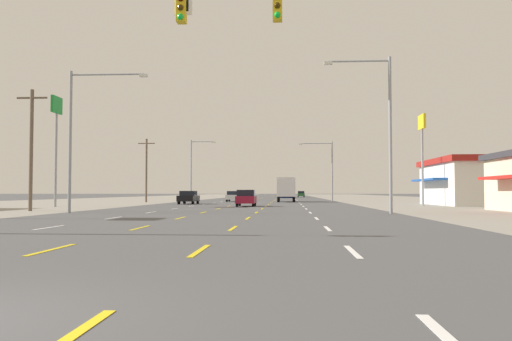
# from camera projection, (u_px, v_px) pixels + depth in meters

# --- Properties ---
(ground_plane) EXTENTS (572.00, 572.00, 0.00)m
(ground_plane) POSITION_uv_depth(u_px,v_px,m) (259.00, 202.00, 71.19)
(ground_plane) COLOR #4C4C4F
(lot_apron_left) EXTENTS (28.00, 440.00, 0.01)m
(lot_apron_left) POSITION_uv_depth(u_px,v_px,m) (79.00, 202.00, 72.66)
(lot_apron_left) COLOR gray
(lot_apron_left) RESTS_ON ground
(lot_apron_right) EXTENTS (28.00, 440.00, 0.01)m
(lot_apron_right) POSITION_uv_depth(u_px,v_px,m) (447.00, 202.00, 69.73)
(lot_apron_right) COLOR gray
(lot_apron_right) RESTS_ON ground
(lane_markings) EXTENTS (10.64, 227.60, 0.01)m
(lane_markings) POSITION_uv_depth(u_px,v_px,m) (269.00, 198.00, 109.60)
(lane_markings) COLOR white
(lane_markings) RESTS_ON ground
(signal_span_wire) EXTENTS (25.56, 0.53, 8.97)m
(signal_span_wire) POSITION_uv_depth(u_px,v_px,m) (165.00, 75.00, 17.23)
(signal_span_wire) COLOR brown
(signal_span_wire) RESTS_ON ground
(hatchback_center_turn_nearest) EXTENTS (1.72, 3.90, 1.54)m
(hatchback_center_turn_nearest) POSITION_uv_depth(u_px,v_px,m) (246.00, 198.00, 49.62)
(hatchback_center_turn_nearest) COLOR maroon
(hatchback_center_turn_nearest) RESTS_ON ground
(sedan_far_left_near) EXTENTS (1.80, 4.50, 1.46)m
(sedan_far_left_near) POSITION_uv_depth(u_px,v_px,m) (189.00, 197.00, 59.03)
(sedan_far_left_near) COLOR black
(sedan_far_left_near) RESTS_ON ground
(box_truck_inner_right_mid) EXTENTS (2.40, 7.20, 3.23)m
(box_truck_inner_right_mid) POSITION_uv_depth(u_px,v_px,m) (286.00, 188.00, 71.70)
(box_truck_inner_right_mid) COLOR navy
(box_truck_inner_right_mid) RESTS_ON ground
(sedan_inner_left_midfar) EXTENTS (1.80, 4.50, 1.46)m
(sedan_inner_left_midfar) POSITION_uv_depth(u_px,v_px,m) (234.00, 196.00, 73.12)
(sedan_inner_left_midfar) COLOR silver
(sedan_inner_left_midfar) RESTS_ON ground
(suv_inner_right_far) EXTENTS (1.98, 4.90, 1.98)m
(suv_inner_right_far) POSITION_uv_depth(u_px,v_px,m) (286.00, 193.00, 122.55)
(suv_inner_right_far) COLOR navy
(suv_inner_right_far) RESTS_ON ground
(hatchback_far_right_farther) EXTENTS (1.72, 3.90, 1.54)m
(hatchback_far_right_farther) POSITION_uv_depth(u_px,v_px,m) (301.00, 194.00, 132.85)
(hatchback_far_right_farther) COLOR #235B2D
(hatchback_far_right_farther) RESTS_ON ground
(storefront_right_row_1) EXTENTS (14.03, 13.50, 4.80)m
(storefront_right_row_1) POSITION_uv_depth(u_px,v_px,m) (496.00, 181.00, 54.83)
(storefront_right_row_1) COLOR silver
(storefront_right_row_1) RESTS_ON ground
(pole_sign_left_row_1) EXTENTS (0.24, 1.97, 10.00)m
(pole_sign_left_row_1) POSITION_uv_depth(u_px,v_px,m) (56.00, 125.00, 48.10)
(pole_sign_left_row_1) COLOR gray
(pole_sign_left_row_1) RESTS_ON ground
(pole_sign_right_row_1) EXTENTS (0.24, 2.21, 8.95)m
(pole_sign_right_row_1) POSITION_uv_depth(u_px,v_px,m) (422.00, 137.00, 52.13)
(pole_sign_right_row_1) COLOR gray
(pole_sign_right_row_1) RESTS_ON ground
(streetlight_left_row_0) EXTENTS (5.11, 0.26, 9.15)m
(streetlight_left_row_0) POSITION_uv_depth(u_px,v_px,m) (80.00, 128.00, 34.07)
(streetlight_left_row_0) COLOR gray
(streetlight_left_row_0) RESTS_ON ground
(streetlight_right_row_0) EXTENTS (4.17, 0.26, 9.78)m
(streetlight_right_row_0) POSITION_uv_depth(u_px,v_px,m) (383.00, 122.00, 32.94)
(streetlight_right_row_0) COLOR gray
(streetlight_right_row_0) RESTS_ON ground
(streetlight_left_row_1) EXTENTS (3.65, 0.26, 8.87)m
(streetlight_left_row_1) POSITION_uv_depth(u_px,v_px,m) (194.00, 166.00, 76.75)
(streetlight_left_row_1) COLOR gray
(streetlight_left_row_1) RESTS_ON ground
(streetlight_right_row_1) EXTENTS (4.80, 0.26, 8.53)m
(streetlight_right_row_1) POSITION_uv_depth(u_px,v_px,m) (328.00, 166.00, 75.61)
(streetlight_right_row_1) COLOR gray
(streetlight_right_row_1) RESTS_ON ground
(utility_pole_left_row_0) EXTENTS (2.20, 0.26, 8.66)m
(utility_pole_left_row_0) POSITION_uv_depth(u_px,v_px,m) (31.00, 147.00, 37.74)
(utility_pole_left_row_0) COLOR brown
(utility_pole_left_row_0) RESTS_ON ground
(utility_pole_left_row_1) EXTENTS (2.20, 0.26, 8.30)m
(utility_pole_left_row_1) POSITION_uv_depth(u_px,v_px,m) (146.00, 169.00, 69.43)
(utility_pole_left_row_1) COLOR brown
(utility_pole_left_row_1) RESTS_ON ground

